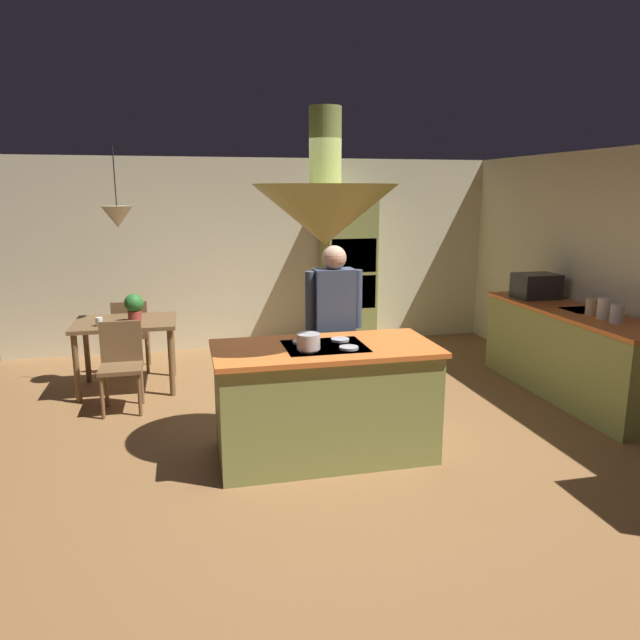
{
  "coord_description": "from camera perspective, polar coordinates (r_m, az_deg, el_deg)",
  "views": [
    {
      "loc": [
        -1.06,
        -4.58,
        2.13
      ],
      "look_at": [
        0.1,
        0.4,
        1.0
      ],
      "focal_mm": 33.08,
      "sensor_mm": 36.0,
      "label": 1
    }
  ],
  "objects": [
    {
      "name": "range_hood",
      "position": [
        4.51,
        0.5,
        10.51
      ],
      "size": [
        1.1,
        1.1,
        1.0
      ],
      "color": "#8C934C"
    },
    {
      "name": "canister_sugar",
      "position": [
        6.25,
        25.77,
        1.01
      ],
      "size": [
        0.12,
        0.12,
        0.2
      ],
      "primitive_type": "cylinder",
      "color": "silver",
      "rests_on": "counter_run_right"
    },
    {
      "name": "person_at_island",
      "position": [
        5.38,
        1.34,
        -0.26
      ],
      "size": [
        0.53,
        0.22,
        1.65
      ],
      "color": "tan",
      "rests_on": "ground"
    },
    {
      "name": "counter_run_right",
      "position": [
        6.69,
        23.14,
        -2.92
      ],
      "size": [
        0.73,
        2.42,
        0.92
      ],
      "color": "#8C934C",
      "rests_on": "ground"
    },
    {
      "name": "cup_on_table",
      "position": [
        6.47,
        -20.58,
        -0.16
      ],
      "size": [
        0.07,
        0.07,
        0.09
      ],
      "primitive_type": "cylinder",
      "color": "white",
      "rests_on": "dining_table"
    },
    {
      "name": "dining_table",
      "position": [
        6.67,
        -18.28,
        -0.97
      ],
      "size": [
        1.05,
        0.81,
        0.76
      ],
      "color": "brown",
      "rests_on": "ground"
    },
    {
      "name": "pendant_light_over_table",
      "position": [
        6.51,
        -19.01,
        9.43
      ],
      "size": [
        0.32,
        0.32,
        0.82
      ],
      "color": "beige"
    },
    {
      "name": "oven_tower",
      "position": [
        7.99,
        2.69,
        4.66
      ],
      "size": [
        0.66,
        0.62,
        2.09
      ],
      "color": "#8C934C",
      "rests_on": "ground"
    },
    {
      "name": "wall_right",
      "position": [
        6.64,
        27.59,
        3.65
      ],
      "size": [
        0.1,
        7.2,
        2.55
      ],
      "primitive_type": "cube",
      "color": "beige",
      "rests_on": "ground"
    },
    {
      "name": "canister_flour",
      "position": [
        6.12,
        26.8,
        0.56
      ],
      "size": [
        0.12,
        0.12,
        0.17
      ],
      "primitive_type": "cylinder",
      "color": "silver",
      "rests_on": "counter_run_right"
    },
    {
      "name": "kitchen_island",
      "position": [
        4.8,
        0.47,
        -7.81
      ],
      "size": [
        1.77,
        0.86,
        0.94
      ],
      "color": "#8C934C",
      "rests_on": "ground"
    },
    {
      "name": "chair_facing_island",
      "position": [
        6.1,
        -18.68,
        -3.66
      ],
      "size": [
        0.4,
        0.4,
        0.87
      ],
      "color": "brown",
      "rests_on": "ground"
    },
    {
      "name": "chair_by_back_wall",
      "position": [
        7.32,
        -17.79,
        -0.99
      ],
      "size": [
        0.4,
        0.4,
        0.87
      ],
      "rotation": [
        0.0,
        0.0,
        3.14
      ],
      "color": "brown",
      "rests_on": "ground"
    },
    {
      "name": "canister_tea",
      "position": [
        6.39,
        24.75,
        1.15
      ],
      "size": [
        0.11,
        0.11,
        0.16
      ],
      "primitive_type": "cylinder",
      "color": "#E0B78C",
      "rests_on": "counter_run_right"
    },
    {
      "name": "ground",
      "position": [
        5.16,
        -0.08,
        -11.92
      ],
      "size": [
        8.16,
        8.16,
        0.0
      ],
      "primitive_type": "plane",
      "color": "olive"
    },
    {
      "name": "cooking_pot_on_cooktop",
      "position": [
        4.48,
        -1.12,
        -2.08
      ],
      "size": [
        0.18,
        0.18,
        0.12
      ],
      "primitive_type": "cylinder",
      "color": "#B2B2B7",
      "rests_on": "kitchen_island"
    },
    {
      "name": "potted_plant_on_table",
      "position": [
        6.54,
        -17.54,
        1.3
      ],
      "size": [
        0.2,
        0.2,
        0.3
      ],
      "color": "#99382D",
      "rests_on": "dining_table"
    },
    {
      "name": "microwave_on_counter",
      "position": [
        7.15,
        20.18,
        3.1
      ],
      "size": [
        0.46,
        0.36,
        0.28
      ],
      "primitive_type": "cube",
      "color": "#232326",
      "rests_on": "counter_run_right"
    },
    {
      "name": "wall_back",
      "position": [
        8.14,
        -5.6,
        6.37
      ],
      "size": [
        6.8,
        0.1,
        2.55
      ],
      "primitive_type": "cube",
      "color": "beige",
      "rests_on": "ground"
    }
  ]
}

